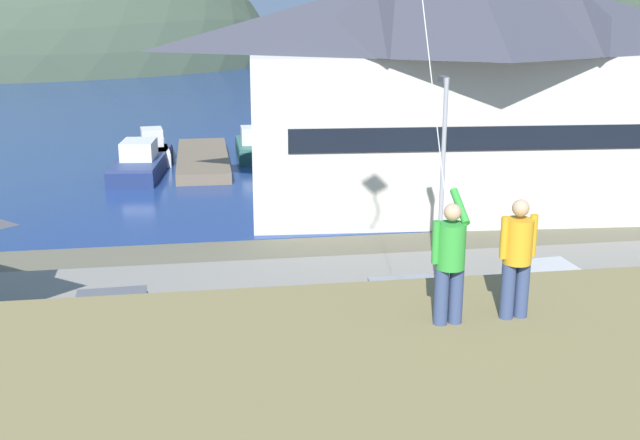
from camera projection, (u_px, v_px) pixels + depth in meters
parking_lot_pad at (366, 365)px, 23.54m from camera, size 40.00×20.00×0.10m
bay_water at (247, 108)px, 75.77m from camera, size 360.00×84.00×0.03m
harbor_lodge at (463, 77)px, 39.73m from camera, size 23.30×12.40×12.39m
wharf_dock at (203, 160)px, 50.82m from camera, size 3.20×11.63×0.70m
moored_boat_wharfside at (152, 149)px, 52.35m from camera, size 2.60×6.21×2.16m
moored_boat_outer_mooring at (251, 147)px, 52.88m from camera, size 1.84×5.68×2.16m
moored_boat_inner_slip at (141, 162)px, 48.30m from camera, size 3.59×8.70×2.16m
parked_car_mid_row_center at (116, 323)px, 24.05m from camera, size 4.27×2.19×1.82m
parked_car_front_row_red at (502, 405)px, 19.24m from camera, size 4.34×2.34×1.82m
parked_car_mid_row_near at (545, 290)px, 26.73m from camera, size 4.32×2.30×1.82m
parked_car_back_row_right at (67, 419)px, 18.61m from camera, size 4.20×2.06×1.82m
parked_car_corner_spot at (408, 309)px, 25.09m from camera, size 4.26×2.17×1.82m
parking_light_pole at (442, 173)px, 28.12m from camera, size 0.24×0.78×7.82m
person_kite_flyer at (450, 259)px, 10.87m from camera, size 0.52×0.67×1.86m
person_companion at (517, 255)px, 11.08m from camera, size 0.55×0.40×1.74m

